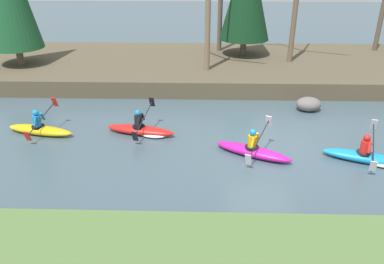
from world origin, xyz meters
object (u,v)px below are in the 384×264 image
object	(u,v)px
kayaker_lead	(368,157)
kayaker_far_back	(40,129)
kayaker_middle	(254,150)
kayaker_trailing	(143,130)
boulder_midstream	(309,104)

from	to	relation	value
kayaker_lead	kayaker_far_back	distance (m)	11.97
kayaker_lead	kayaker_far_back	bearing A→B (deg)	-169.73
kayaker_middle	kayaker_trailing	world-z (taller)	same
kayaker_middle	kayaker_trailing	bearing A→B (deg)	-174.32
kayaker_far_back	kayaker_lead	bearing A→B (deg)	3.95
kayaker_trailing	boulder_midstream	bearing A→B (deg)	33.26
kayaker_trailing	kayaker_far_back	world-z (taller)	same
boulder_midstream	kayaker_trailing	bearing A→B (deg)	-159.31
boulder_midstream	kayaker_middle	bearing A→B (deg)	-124.67
kayaker_far_back	boulder_midstream	world-z (taller)	kayaker_far_back
kayaker_lead	kayaker_trailing	bearing A→B (deg)	-174.59
kayaker_trailing	kayaker_lead	bearing A→B (deg)	-1.00
kayaker_lead	boulder_midstream	size ratio (longest dim) A/B	2.50
kayaker_middle	kayaker_trailing	size ratio (longest dim) A/B	0.96
kayaker_lead	kayaker_middle	size ratio (longest dim) A/B	1.03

